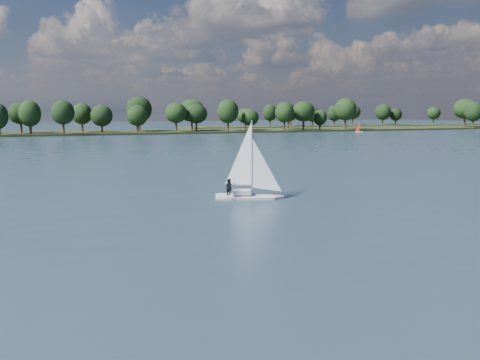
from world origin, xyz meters
name	(u,v)px	position (x,y,z in m)	size (l,w,h in m)	color
ground	(163,153)	(0.00, 100.00, 0.00)	(700.00, 700.00, 0.00)	#233342
far_shore	(99,133)	(0.00, 212.00, 0.00)	(660.00, 40.00, 1.50)	black
far_shore_back	(359,126)	(160.00, 260.00, 0.00)	(220.00, 30.00, 1.40)	black
sailboat	(245,176)	(-6.44, 36.20, 2.46)	(6.93, 3.91, 8.80)	silver
dinghy_orange	(359,129)	(108.02, 183.15, 1.17)	(3.28, 2.63, 4.94)	silver
treeline	(96,114)	(-1.43, 208.82, 8.08)	(562.23, 74.16, 17.90)	black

